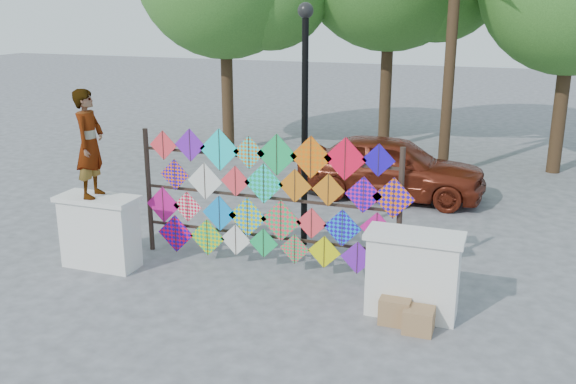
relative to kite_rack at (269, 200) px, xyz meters
The scene contains 9 objects.
ground 1.43m from the kite_rack, 96.91° to the right, with size 80.00×80.00×0.00m, color gray.
parapet_left 3.00m from the kite_rack, 161.58° to the right, with size 1.40×0.65×1.28m.
parapet_right 2.83m from the kite_rack, 19.58° to the right, with size 1.40×0.65×1.28m.
kite_rack is the anchor object (origin of this frame).
vendor_woman 3.14m from the kite_rack, 161.88° to the right, with size 0.67×0.44×1.83m, color #99999E.
sedan 5.09m from the kite_rack, 76.87° to the left, with size 1.77×4.39×1.49m, color maroon.
lamppost 1.95m from the kite_rack, 80.55° to the left, with size 0.28×0.28×4.46m.
cardboard_box_near 2.93m from the kite_rack, 27.14° to the right, with size 0.44×0.39×0.39m, color #936D47.
cardboard_box_far 3.31m from the kite_rack, 26.90° to the right, with size 0.41×0.38×0.35m, color #936D47.
Camera 1 is at (3.89, -8.94, 4.44)m, focal length 40.00 mm.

